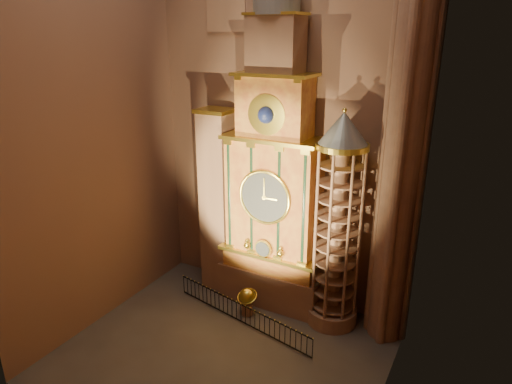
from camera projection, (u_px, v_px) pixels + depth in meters
The scene contains 10 objects.
floor at pixel (224, 352), 20.93m from camera, with size 14.00×14.00×0.00m, color #383330.
wall_back at pixel (284, 95), 22.24m from camera, with size 22.00×22.00×0.00m, color brown.
wall_left at pixel (86, 100), 20.42m from camera, with size 22.00×22.00×0.00m, color brown.
wall_right at pixel (406, 131), 14.12m from camera, with size 22.00×22.00×0.00m, color brown.
astronomical_clock at pixel (274, 184), 22.82m from camera, with size 5.60×2.41×16.70m.
portrait_tower at pixel (218, 201), 24.87m from camera, with size 1.80×1.60×10.20m.
stair_turret at pixel (337, 226), 21.50m from camera, with size 2.50×2.50×10.80m.
gothic_pier at pixel (409, 107), 18.67m from camera, with size 2.04×2.04×22.00m.
celestial_globe at pixel (247, 299), 23.45m from camera, with size 1.14×1.09×1.51m.
iron_railing at pixel (241, 313), 22.88m from camera, with size 8.40×1.75×1.04m.
Camera 1 is at (9.56, -14.48, 13.91)m, focal length 32.00 mm.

